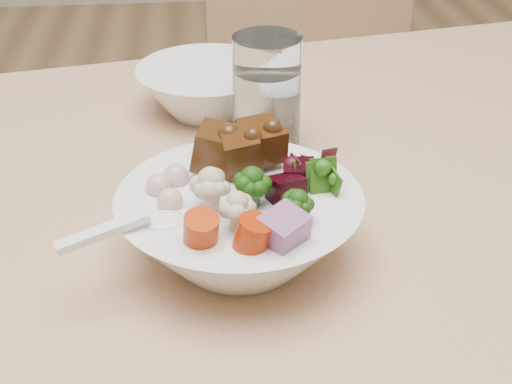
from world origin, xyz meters
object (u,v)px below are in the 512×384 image
at_px(chair_far, 320,85).
at_px(food_bowl, 241,221).
at_px(side_bowl, 207,90).
at_px(dining_table, 427,227).
at_px(water_glass, 267,98).

bearing_deg(chair_far, food_bowl, -108.52).
height_order(chair_far, food_bowl, chair_far).
bearing_deg(chair_far, side_bowl, -119.27).
height_order(chair_far, side_bowl, chair_far).
distance_m(dining_table, side_bowl, 0.31).
distance_m(dining_table, water_glass, 0.23).
bearing_deg(dining_table, water_glass, 145.02).
bearing_deg(dining_table, side_bowl, 132.42).
height_order(dining_table, side_bowl, side_bowl).
relative_size(water_glass, side_bowl, 0.75).
bearing_deg(water_glass, side_bowl, 122.41).
xyz_separation_m(chair_far, food_bowl, (-0.21, -0.77, 0.21)).
height_order(dining_table, food_bowl, food_bowl).
relative_size(dining_table, water_glass, 12.54).
relative_size(dining_table, side_bowl, 9.38).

